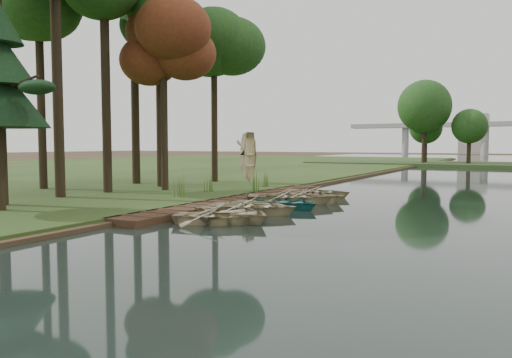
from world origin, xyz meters
The scene contains 23 objects.
ground centered at (0.00, 0.00, 0.00)m, with size 300.00×300.00×0.00m, color #3D2F1D.
boardwalk centered at (-1.60, 0.00, 0.15)m, with size 1.60×16.00×0.30m, color #392416.
peninsula centered at (8.00, 50.00, 0.23)m, with size 50.00×14.00×0.45m, color #2C421D.
far_trees centered at (4.67, 50.00, 6.43)m, with size 45.60×5.60×8.80m.
building_b centered at (-5.00, 145.00, 6.00)m, with size 8.00×8.00×12.00m, color #A5A5A0.
rowboat_0 centered at (1.00, -5.74, 0.38)m, with size 2.27×3.19×0.66m, color beige.
rowboat_1 centered at (1.10, -4.85, 0.43)m, with size 2.59×3.62×0.75m, color beige.
rowboat_2 centered at (0.95, -3.11, 0.42)m, with size 2.55×3.57×0.74m, color beige.
rowboat_3 centered at (0.75, -2.13, 0.38)m, with size 2.27×3.17×0.66m, color beige.
rowboat_4 centered at (1.27, -0.72, 0.39)m, with size 2.33×3.27×0.68m, color teal.
rowboat_5 centered at (0.90, 0.60, 0.47)m, with size 2.87×4.02×0.83m, color beige.
rowboat_6 centered at (1.30, 1.52, 0.43)m, with size 2.63×3.68×0.76m, color beige.
rowboat_7 centered at (1.00, 2.88, 0.38)m, with size 2.30×3.22×0.67m, color beige.
rowboat_8 centered at (0.88, 4.22, 0.40)m, with size 2.38×3.34×0.69m, color beige.
stored_rowboat centered at (-5.58, 8.02, 0.65)m, with size 2.41×3.37×0.70m, color beige.
tree_2 centered at (-7.39, 1.59, 8.09)m, with size 4.25×4.25×9.67m.
tree_4 centered at (-9.08, 3.24, 9.74)m, with size 4.11×4.11×11.33m.
tree_6 centered at (-8.48, 8.28, 9.85)m, with size 4.86×4.86×11.70m.
tree_7 centered at (-14.10, -1.21, 10.96)m, with size 5.23×5.23×12.98m.
reeds_0 centered at (-4.34, -1.05, 0.83)m, with size 0.60×0.60×1.07m, color #3F661E.
reeds_1 centered at (-4.69, 2.05, 0.77)m, with size 0.60×0.60×0.94m, color #3F661E.
reeds_2 centered at (-2.60, 3.46, 0.80)m, with size 0.60×0.60×1.01m, color #3F661E.
reeds_3 centered at (-3.42, 6.26, 0.76)m, with size 0.60×0.60×0.92m, color #3F661E.
Camera 1 is at (10.76, -20.52, 2.88)m, focal length 35.00 mm.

